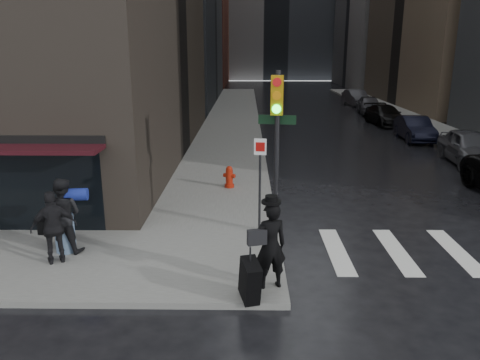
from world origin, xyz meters
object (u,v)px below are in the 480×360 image
(man_jeans, at_px, (63,215))
(parked_car_5, at_px, (356,98))
(parked_car_1, at_px, (470,147))
(parked_car_3, at_px, (385,115))
(man_greycoat, at_px, (54,227))
(parked_car_4, at_px, (369,105))
(fire_hydrant, at_px, (229,178))
(traffic_light, at_px, (275,132))
(man_overcoat, at_px, (266,251))
(parked_car_2, at_px, (415,129))

(man_jeans, xyz_separation_m, parked_car_5, (15.12, 34.11, -0.39))
(parked_car_1, bearing_deg, parked_car_3, 97.42)
(man_greycoat, relative_size, parked_car_4, 0.42)
(parked_car_3, xyz_separation_m, parked_car_5, (0.58, 11.84, 0.06))
(parked_car_1, xyz_separation_m, parked_car_5, (0.01, 23.69, -0.06))
(parked_car_5, bearing_deg, parked_car_3, -98.39)
(fire_hydrant, xyz_separation_m, parked_car_3, (10.52, 16.36, 0.17))
(fire_hydrant, relative_size, parked_car_4, 0.19)
(parked_car_4, bearing_deg, traffic_light, -103.48)
(parked_car_1, bearing_deg, parked_car_4, 95.40)
(man_overcoat, distance_m, parked_car_5, 37.42)
(man_greycoat, bearing_deg, fire_hydrant, -146.86)
(parked_car_1, relative_size, parked_car_5, 1.04)
(parked_car_2, distance_m, parked_car_3, 5.92)
(fire_hydrant, bearing_deg, parked_car_2, 44.64)
(man_jeans, distance_m, parked_car_3, 26.60)
(man_jeans, height_order, parked_car_2, man_jeans)
(parked_car_4, bearing_deg, man_overcoat, -102.15)
(parked_car_1, xyz_separation_m, parked_car_3, (-0.57, 11.84, -0.12))
(man_jeans, height_order, parked_car_3, man_jeans)
(man_overcoat, height_order, man_greycoat, man_overcoat)
(traffic_light, height_order, parked_car_3, traffic_light)
(parked_car_4, bearing_deg, man_greycoat, -111.42)
(man_jeans, height_order, parked_car_4, man_jeans)
(parked_car_1, height_order, parked_car_3, parked_car_1)
(parked_car_2, xyz_separation_m, parked_car_5, (0.52, 17.77, 0.04))
(traffic_light, relative_size, parked_car_4, 1.05)
(parked_car_5, bearing_deg, man_greycoat, -119.05)
(parked_car_3, bearing_deg, traffic_light, -118.30)
(parked_car_4, bearing_deg, man_jeans, -112.01)
(man_overcoat, xyz_separation_m, fire_hydrant, (-1.08, 7.85, -0.53))
(parked_car_5, bearing_deg, parked_car_2, -97.27)
(parked_car_3, relative_size, parked_car_4, 1.09)
(man_greycoat, xyz_separation_m, parked_car_3, (14.51, 22.92, -0.38))
(parked_car_4, relative_size, parked_car_5, 0.96)
(man_jeans, relative_size, fire_hydrant, 2.39)
(man_jeans, relative_size, parked_car_5, 0.44)
(fire_hydrant, distance_m, parked_car_2, 14.86)
(man_jeans, height_order, fire_hydrant, man_jeans)
(man_overcoat, relative_size, man_jeans, 1.09)
(parked_car_3, bearing_deg, fire_hydrant, -127.64)
(traffic_light, relative_size, parked_car_2, 1.07)
(parked_car_2, height_order, parked_car_4, parked_car_4)
(fire_hydrant, bearing_deg, traffic_light, -73.06)
(parked_car_1, bearing_deg, man_greycoat, -139.06)
(man_greycoat, xyz_separation_m, parked_car_2, (14.57, 17.00, -0.36))
(man_greycoat, xyz_separation_m, fire_hydrant, (4.00, 6.56, -0.55))
(traffic_light, relative_size, parked_car_5, 1.00)
(parked_car_2, distance_m, parked_car_4, 11.85)
(parked_car_1, distance_m, parked_car_3, 11.86)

